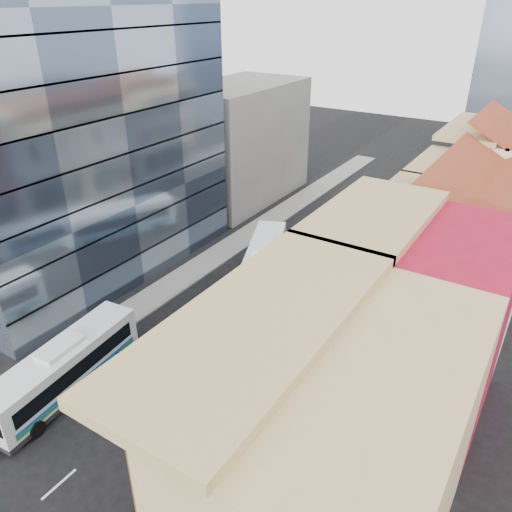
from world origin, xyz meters
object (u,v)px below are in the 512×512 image
Objects in this scene: shophouse_tan at (341,473)px; office_tower at (72,106)px; bus_left_near at (65,367)px; bus_left_far at (263,263)px; bus_right at (270,307)px.

office_tower reaches higher than shophouse_tan.
office_tower is 21.73m from bus_left_near.
shophouse_tan is 19.93m from bus_left_near.
shophouse_tan is 1.18× the size of bus_left_far.
office_tower reaches higher than bus_left_near.
bus_left_near is (-19.46, 1.13, -4.16)m from shophouse_tan.
office_tower is at bearing 178.88° from bus_left_far.
bus_right is at bearing 1.41° from office_tower.
bus_right is at bearing 129.67° from shophouse_tan.
bus_left_far reaches higher than bus_right.
shophouse_tan is 19.28m from bus_right.
bus_left_near is at bearing -123.23° from bus_left_far.
office_tower is 2.80× the size of bus_right.
bus_right is (7.46, 13.34, -0.12)m from bus_left_near.
bus_right is at bearing -76.83° from bus_left_far.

